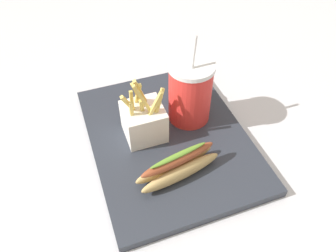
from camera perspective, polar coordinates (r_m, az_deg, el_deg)
name	(u,v)px	position (r m, az deg, el deg)	size (l,w,h in m)	color
ground_plane	(168,144)	(0.78, 0.00, -3.05)	(2.40, 2.40, 0.02)	silver
food_tray	(168,138)	(0.77, 0.00, -2.07)	(0.45, 0.35, 0.02)	#2D333D
soda_cup	(190,92)	(0.75, 3.84, 5.91)	(0.10, 0.10, 0.22)	red
fries_basket	(144,121)	(0.73, -4.22, 0.94)	(0.09, 0.09, 0.16)	white
hot_dog_1	(178,166)	(0.67, 1.76, -6.89)	(0.08, 0.19, 0.06)	tan
ketchup_cup_1	(204,93)	(0.86, 6.31, 5.76)	(0.04, 0.04, 0.02)	white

